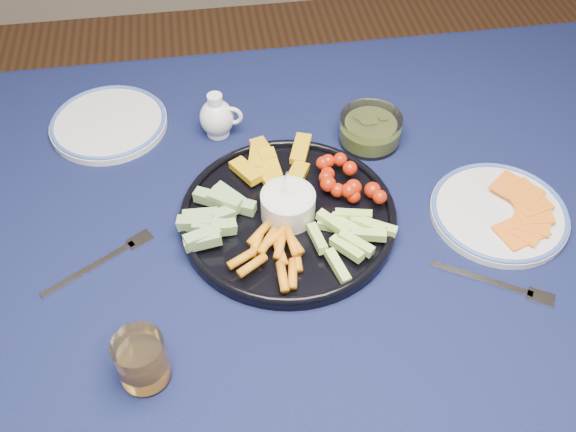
{
  "coord_description": "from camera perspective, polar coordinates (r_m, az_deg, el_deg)",
  "views": [
    {
      "loc": [
        -0.03,
        -0.65,
        1.54
      ],
      "look_at": [
        0.08,
        0.04,
        0.76
      ],
      "focal_mm": 40.0,
      "sensor_mm": 36.0,
      "label": 1
    }
  ],
  "objects": [
    {
      "name": "cheese_plate",
      "position": [
        1.11,
        18.29,
        0.43
      ],
      "size": [
        0.23,
        0.23,
        0.03
      ],
      "color": "silver",
      "rests_on": "dining_table"
    },
    {
      "name": "juice_tumbler",
      "position": [
        0.89,
        -12.8,
        -12.54
      ],
      "size": [
        0.07,
        0.07,
        0.08
      ],
      "color": "white",
      "rests_on": "dining_table"
    },
    {
      "name": "side_plate_extra",
      "position": [
        1.27,
        -15.65,
        7.98
      ],
      "size": [
        0.22,
        0.22,
        0.02
      ],
      "color": "silver",
      "rests_on": "dining_table"
    },
    {
      "name": "pickle_bowl",
      "position": [
        1.19,
        7.31,
        7.57
      ],
      "size": [
        0.11,
        0.11,
        0.05
      ],
      "color": "white",
      "rests_on": "dining_table"
    },
    {
      "name": "fork_left",
      "position": [
        1.04,
        -15.73,
        -3.67
      ],
      "size": [
        0.17,
        0.11,
        0.0
      ],
      "color": "silver",
      "rests_on": "dining_table"
    },
    {
      "name": "dining_table",
      "position": [
        1.1,
        -3.82,
        -5.36
      ],
      "size": [
        1.67,
        1.07,
        0.75
      ],
      "color": "#532F1B",
      "rests_on": "ground"
    },
    {
      "name": "creamer_pitcher",
      "position": [
        1.19,
        -6.31,
        8.72
      ],
      "size": [
        0.08,
        0.06,
        0.09
      ],
      "color": "white",
      "rests_on": "dining_table"
    },
    {
      "name": "crudite_platter",
      "position": [
        1.04,
        -0.14,
        0.23
      ],
      "size": [
        0.35,
        0.35,
        0.11
      ],
      "color": "black",
      "rests_on": "dining_table"
    },
    {
      "name": "fork_right",
      "position": [
        1.02,
        18.43,
        -5.88
      ],
      "size": [
        0.17,
        0.11,
        0.0
      ],
      "color": "silver",
      "rests_on": "dining_table"
    }
  ]
}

